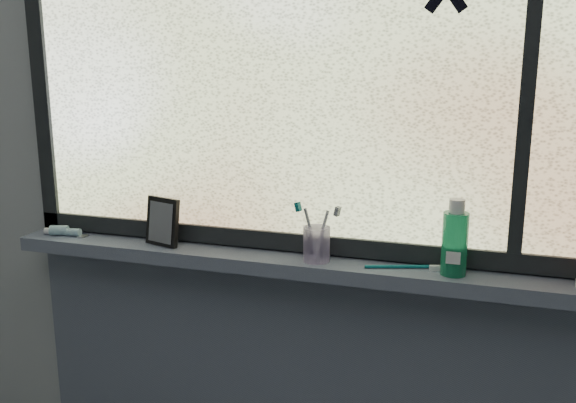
{
  "coord_description": "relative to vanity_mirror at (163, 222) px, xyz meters",
  "views": [
    {
      "loc": [
        0.52,
        -0.37,
        1.57
      ],
      "look_at": [
        0.07,
        1.05,
        1.22
      ],
      "focal_mm": 40.0,
      "sensor_mm": 36.0,
      "label": 1
    }
  ],
  "objects": [
    {
      "name": "mouthwash_bottle",
      "position": [
        0.82,
        -0.01,
        0.03
      ],
      "size": [
        0.07,
        0.07,
        0.16
      ],
      "primitive_type": "cylinder",
      "rotation": [
        0.0,
        0.0,
        0.1
      ],
      "color": "#1E9B66",
      "rests_on": "windowsill"
    },
    {
      "name": "toothpaste_tube",
      "position": [
        -0.33,
        -0.01,
        -0.05
      ],
      "size": [
        0.17,
        0.07,
        0.03
      ],
      "primitive_type": null,
      "rotation": [
        0.0,
        0.0,
        0.23
      ],
      "color": "silver",
      "rests_on": "windowsill"
    },
    {
      "name": "toothbrush_lying",
      "position": [
        0.68,
        -0.0,
        -0.06
      ],
      "size": [
        0.2,
        0.08,
        0.01
      ],
      "primitive_type": null,
      "rotation": [
        0.0,
        0.0,
        0.31
      ],
      "color": "#0B6066",
      "rests_on": "windowsill"
    },
    {
      "name": "frame_bottom",
      "position": [
        0.36,
        0.05,
        -0.04
      ],
      "size": [
        1.6,
        0.03,
        0.05
      ],
      "primitive_type": "cube",
      "color": "black",
      "rests_on": "windowsill"
    },
    {
      "name": "frame_left",
      "position": [
        -0.41,
        0.05,
        0.44
      ],
      "size": [
        0.05,
        0.03,
        1.1
      ],
      "primitive_type": "cube",
      "color": "black",
      "rests_on": "wall_back"
    },
    {
      "name": "frame_mullion",
      "position": [
        0.96,
        0.05,
        0.44
      ],
      "size": [
        0.03,
        0.03,
        1.0
      ],
      "primitive_type": "cube",
      "color": "black",
      "rests_on": "wall_back"
    },
    {
      "name": "toothbrush_cup",
      "position": [
        0.46,
        -0.01,
        -0.02
      ],
      "size": [
        0.09,
        0.09,
        0.09
      ],
      "primitive_type": "cylinder",
      "rotation": [
        0.0,
        0.0,
        -0.3
      ],
      "color": "#A492C1",
      "rests_on": "windowsill"
    },
    {
      "name": "window_pane",
      "position": [
        0.36,
        0.06,
        0.44
      ],
      "size": [
        1.5,
        0.01,
        1.0
      ],
      "primitive_type": "cube",
      "color": "silver",
      "rests_on": "wall_back"
    },
    {
      "name": "windowsill",
      "position": [
        0.36,
        0.0,
        -0.09
      ],
      "size": [
        1.62,
        0.14,
        0.04
      ],
      "primitive_type": "cube",
      "color": "#535A6E",
      "rests_on": "wall_back"
    },
    {
      "name": "vanity_mirror",
      "position": [
        0.0,
        0.0,
        0.0
      ],
      "size": [
        0.12,
        0.08,
        0.14
      ],
      "primitive_type": "cube",
      "rotation": [
        0.0,
        0.0,
        -0.27
      ],
      "color": "black",
      "rests_on": "windowsill"
    },
    {
      "name": "wall_back",
      "position": [
        0.36,
        0.08,
        0.16
      ],
      "size": [
        3.0,
        0.01,
        2.5
      ],
      "primitive_type": "cube",
      "color": "#9EA3A8",
      "rests_on": "ground"
    }
  ]
}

